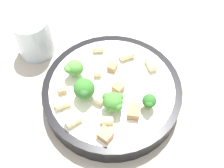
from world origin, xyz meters
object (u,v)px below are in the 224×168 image
(rigatoni_4, at_px, (151,64))
(rigatoni_1, at_px, (62,104))
(chicken_chunk_0, at_px, (118,88))
(rigatoni_2, at_px, (127,55))
(rigatoni_3, at_px, (107,120))
(chicken_chunk_2, at_px, (134,111))
(chicken_chunk_1, at_px, (105,135))
(drinking_glass, at_px, (34,38))
(broccoli_floret_1, at_px, (149,102))
(rigatoni_5, at_px, (98,48))
(broccoli_floret_2, at_px, (84,89))
(rigatoni_7, at_px, (100,98))
(chicken_chunk_4, at_px, (112,67))
(rigatoni_0, at_px, (98,71))
(chicken_chunk_3, at_px, (62,89))
(broccoli_floret_0, at_px, (113,102))
(pasta_bowl, at_px, (112,92))
(rigatoni_6, at_px, (73,121))
(broccoli_floret_3, at_px, (74,68))

(rigatoni_4, bearing_deg, rigatoni_1, 90.14)
(chicken_chunk_0, bearing_deg, rigatoni_2, -42.19)
(chicken_chunk_0, bearing_deg, rigatoni_3, 134.75)
(chicken_chunk_2, bearing_deg, chicken_chunk_1, 103.40)
(rigatoni_1, height_order, rigatoni_3, rigatoni_1)
(chicken_chunk_1, height_order, drinking_glass, drinking_glass)
(broccoli_floret_1, relative_size, rigatoni_5, 1.59)
(rigatoni_4, relative_size, rigatoni_5, 1.35)
(broccoli_floret_2, distance_m, rigatoni_4, 0.14)
(broccoli_floret_2, relative_size, rigatoni_4, 1.53)
(rigatoni_3, xyz_separation_m, chicken_chunk_1, (-0.02, 0.01, 0.00))
(rigatoni_3, bearing_deg, rigatoni_7, -13.47)
(rigatoni_4, xyz_separation_m, chicken_chunk_4, (0.03, 0.07, -0.00))
(rigatoni_0, xyz_separation_m, chicken_chunk_3, (-0.00, 0.08, -0.00))
(broccoli_floret_2, distance_m, rigatoni_7, 0.03)
(broccoli_floret_0, xyz_separation_m, broccoli_floret_2, (0.05, 0.03, 0.00))
(broccoli_floret_0, xyz_separation_m, rigatoni_3, (-0.02, 0.02, -0.02))
(pasta_bowl, distance_m, broccoli_floret_0, 0.06)
(pasta_bowl, bearing_deg, rigatoni_6, 109.80)
(rigatoni_2, distance_m, drinking_glass, 0.20)
(rigatoni_1, distance_m, chicken_chunk_2, 0.13)
(rigatoni_1, distance_m, drinking_glass, 0.18)
(chicken_chunk_1, bearing_deg, chicken_chunk_4, -33.31)
(chicken_chunk_4, bearing_deg, pasta_bowl, 150.50)
(rigatoni_0, bearing_deg, rigatoni_1, 111.77)
(rigatoni_2, bearing_deg, rigatoni_7, 124.65)
(broccoli_floret_2, bearing_deg, rigatoni_2, -69.43)
(rigatoni_6, distance_m, chicken_chunk_1, 0.06)
(rigatoni_1, bearing_deg, rigatoni_4, -89.86)
(broccoli_floret_1, bearing_deg, rigatoni_6, 74.33)
(rigatoni_6, bearing_deg, chicken_chunk_4, -58.38)
(rigatoni_3, bearing_deg, rigatoni_5, -21.79)
(rigatoni_4, bearing_deg, broccoli_floret_3, 70.11)
(pasta_bowl, height_order, chicken_chunk_2, chicken_chunk_2)
(broccoli_floret_1, relative_size, rigatoni_4, 1.18)
(broccoli_floret_3, bearing_deg, rigatoni_7, -166.23)
(broccoli_floret_3, bearing_deg, broccoli_floret_0, -163.37)
(broccoli_floret_2, bearing_deg, rigatoni_4, -89.52)
(broccoli_floret_2, distance_m, chicken_chunk_3, 0.05)
(chicken_chunk_0, bearing_deg, chicken_chunk_4, -16.84)
(rigatoni_1, bearing_deg, rigatoni_3, -140.67)
(rigatoni_2, xyz_separation_m, rigatoni_3, (-0.11, 0.10, -0.00))
(broccoli_floret_0, relative_size, broccoli_floret_3, 1.07)
(rigatoni_5, xyz_separation_m, drinking_glass, (0.10, 0.10, -0.01))
(broccoli_floret_0, distance_m, broccoli_floret_2, 0.06)
(broccoli_floret_0, bearing_deg, rigatoni_4, -66.14)
(rigatoni_5, relative_size, chicken_chunk_0, 1.18)
(broccoli_floret_2, bearing_deg, broccoli_floret_1, -130.39)
(chicken_chunk_1, distance_m, chicken_chunk_3, 0.12)
(broccoli_floret_3, xyz_separation_m, chicken_chunk_2, (-0.12, -0.06, -0.02))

